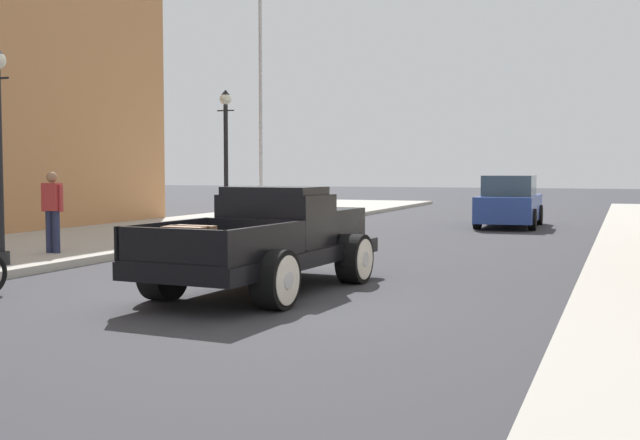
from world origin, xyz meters
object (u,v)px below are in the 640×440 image
Objects in this scene: pedestrian_sidewalk_left at (52,207)px; street_lamp_far at (226,149)px; car_background_blue at (509,203)px; flagpole at (266,55)px; hotrod_truck_black at (273,240)px.

pedestrian_sidewalk_left is 6.45m from street_lamp_far.
flagpole is (-8.15, -0.84, 5.00)m from car_background_blue.
car_background_blue is 1.13× the size of street_lamp_far.
pedestrian_sidewalk_left is at bearing 161.77° from hotrod_truck_black.
pedestrian_sidewalk_left is at bearing -119.77° from car_background_blue.
hotrod_truck_black is at bearing -18.23° from pedestrian_sidewalk_left.
pedestrian_sidewalk_left is at bearing -95.77° from street_lamp_far.
car_background_blue is at bearing 44.35° from street_lamp_far.
car_background_blue is 2.63× the size of pedestrian_sidewalk_left.
street_lamp_far reaches higher than hotrod_truck_black.
street_lamp_far reaches higher than pedestrian_sidewalk_left.
hotrod_truck_black is 3.04× the size of pedestrian_sidewalk_left.
hotrod_truck_black is at bearing -96.12° from car_background_blue.
pedestrian_sidewalk_left reaches higher than hotrod_truck_black.
flagpole is (-6.57, 13.90, 5.02)m from hotrod_truck_black.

